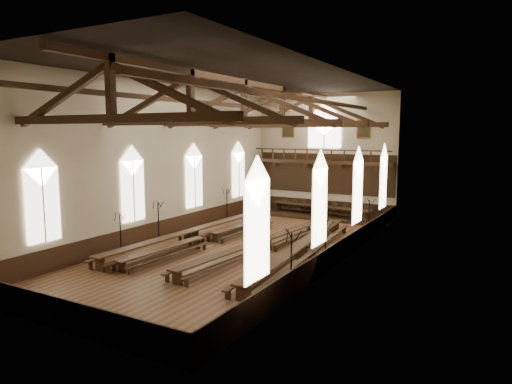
{
  "coord_description": "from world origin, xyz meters",
  "views": [
    {
      "loc": [
        13.62,
        -22.83,
        6.9
      ],
      "look_at": [
        -0.05,
        1.5,
        3.21
      ],
      "focal_mm": 32.0,
      "sensor_mm": 36.0,
      "label": 1
    }
  ],
  "objects_px": {
    "refectory_row_a": "(191,233)",
    "candelabrum_left_mid": "(159,229)",
    "candelabrum_right_mid": "(325,252)",
    "candelabrum_left_near": "(121,241)",
    "refectory_row_c": "(262,243)",
    "candelabrum_right_far": "(369,224)",
    "candelabrum_left_far": "(227,211)",
    "candelabrum_right_near": "(291,272)",
    "refectory_row_b": "(207,238)",
    "high_table": "(320,207)",
    "dais": "(320,216)",
    "refectory_row_d": "(300,248)"
  },
  "relations": [
    {
      "from": "refectory_row_a",
      "to": "candelabrum_left_near",
      "type": "xyz_separation_m",
      "value": [
        -1.91,
        -4.07,
        0.13
      ]
    },
    {
      "from": "refectory_row_a",
      "to": "candelabrum_right_mid",
      "type": "bearing_deg",
      "value": -4.9
    },
    {
      "from": "candelabrum_left_mid",
      "to": "candelabrum_right_far",
      "type": "distance_m",
      "value": 13.76
    },
    {
      "from": "refectory_row_a",
      "to": "candelabrum_left_mid",
      "type": "xyz_separation_m",
      "value": [
        -1.91,
        -0.86,
        0.21
      ]
    },
    {
      "from": "refectory_row_b",
      "to": "high_table",
      "type": "xyz_separation_m",
      "value": [
        2.65,
        12.02,
        0.38
      ]
    },
    {
      "from": "refectory_row_c",
      "to": "candelabrum_right_far",
      "type": "relative_size",
      "value": 5.64
    },
    {
      "from": "candelabrum_left_mid",
      "to": "candelabrum_left_near",
      "type": "bearing_deg",
      "value": -90.0
    },
    {
      "from": "refectory_row_d",
      "to": "refectory_row_a",
      "type": "bearing_deg",
      "value": 179.97
    },
    {
      "from": "dais",
      "to": "candelabrum_left_mid",
      "type": "relative_size",
      "value": 4.35
    },
    {
      "from": "candelabrum_right_far",
      "to": "refectory_row_a",
      "type": "bearing_deg",
      "value": -141.62
    },
    {
      "from": "candelabrum_right_near",
      "to": "candelabrum_right_far",
      "type": "distance_m",
      "value": 12.22
    },
    {
      "from": "candelabrum_left_mid",
      "to": "dais",
      "type": "bearing_deg",
      "value": 65.08
    },
    {
      "from": "refectory_row_c",
      "to": "candelabrum_left_near",
      "type": "height_order",
      "value": "candelabrum_left_near"
    },
    {
      "from": "refectory_row_a",
      "to": "candelabrum_right_mid",
      "type": "relative_size",
      "value": 6.14
    },
    {
      "from": "refectory_row_b",
      "to": "candelabrum_left_mid",
      "type": "xyz_separation_m",
      "value": [
        -3.23,
        -0.64,
        0.31
      ]
    },
    {
      "from": "refectory_row_a",
      "to": "candelabrum_left_near",
      "type": "bearing_deg",
      "value": -115.07
    },
    {
      "from": "refectory_row_d",
      "to": "candelabrum_right_mid",
      "type": "distance_m",
      "value": 1.93
    },
    {
      "from": "candelabrum_left_far",
      "to": "candelabrum_right_near",
      "type": "xyz_separation_m",
      "value": [
        11.1,
        -11.99,
        0.05
      ]
    },
    {
      "from": "refectory_row_d",
      "to": "candelabrum_right_mid",
      "type": "relative_size",
      "value": 6.2
    },
    {
      "from": "refectory_row_d",
      "to": "high_table",
      "type": "distance_m",
      "value": 12.31
    },
    {
      "from": "candelabrum_left_far",
      "to": "candelabrum_right_far",
      "type": "xyz_separation_m",
      "value": [
        11.1,
        0.22,
        -0.01
      ]
    },
    {
      "from": "candelabrum_left_mid",
      "to": "refectory_row_a",
      "type": "bearing_deg",
      "value": 24.22
    },
    {
      "from": "candelabrum_right_mid",
      "to": "refectory_row_a",
      "type": "bearing_deg",
      "value": 175.1
    },
    {
      "from": "refectory_row_b",
      "to": "refectory_row_d",
      "type": "bearing_deg",
      "value": 1.99
    },
    {
      "from": "candelabrum_right_mid",
      "to": "high_table",
      "type": "bearing_deg",
      "value": 112.51
    },
    {
      "from": "candelabrum_right_near",
      "to": "candelabrum_right_mid",
      "type": "height_order",
      "value": "candelabrum_right_near"
    },
    {
      "from": "candelabrum_right_near",
      "to": "refectory_row_d",
      "type": "bearing_deg",
      "value": 109.57
    },
    {
      "from": "refectory_row_c",
      "to": "dais",
      "type": "relative_size",
      "value": 1.26
    },
    {
      "from": "candelabrum_left_near",
      "to": "candelabrum_right_far",
      "type": "relative_size",
      "value": 0.93
    },
    {
      "from": "candelabrum_left_near",
      "to": "candelabrum_right_near",
      "type": "height_order",
      "value": "candelabrum_right_near"
    },
    {
      "from": "candelabrum_left_near",
      "to": "candelabrum_left_mid",
      "type": "xyz_separation_m",
      "value": [
        0.0,
        3.22,
        0.08
      ]
    },
    {
      "from": "dais",
      "to": "candelabrum_right_far",
      "type": "xyz_separation_m",
      "value": [
        5.22,
        -4.52,
        0.68
      ]
    },
    {
      "from": "candelabrum_left_mid",
      "to": "candelabrum_right_mid",
      "type": "distance_m",
      "value": 11.1
    },
    {
      "from": "candelabrum_left_far",
      "to": "candelabrum_right_near",
      "type": "distance_m",
      "value": 16.34
    },
    {
      "from": "refectory_row_d",
      "to": "candelabrum_right_near",
      "type": "bearing_deg",
      "value": -70.43
    },
    {
      "from": "refectory_row_a",
      "to": "candelabrum_left_near",
      "type": "height_order",
      "value": "candelabrum_left_near"
    },
    {
      "from": "dais",
      "to": "candelabrum_left_far",
      "type": "xyz_separation_m",
      "value": [
        -5.88,
        -4.74,
        0.69
      ]
    },
    {
      "from": "candelabrum_left_far",
      "to": "candelabrum_right_far",
      "type": "relative_size",
      "value": 1.02
    },
    {
      "from": "candelabrum_left_near",
      "to": "dais",
      "type": "bearing_deg",
      "value": 69.67
    },
    {
      "from": "refectory_row_c",
      "to": "candelabrum_right_mid",
      "type": "relative_size",
      "value": 5.91
    },
    {
      "from": "candelabrum_left_mid",
      "to": "refectory_row_d",
      "type": "bearing_deg",
      "value": 5.22
    },
    {
      "from": "refectory_row_a",
      "to": "candelabrum_left_mid",
      "type": "height_order",
      "value": "candelabrum_left_mid"
    },
    {
      "from": "refectory_row_c",
      "to": "candelabrum_left_near",
      "type": "xyz_separation_m",
      "value": [
        -6.9,
        -4.13,
        0.18
      ]
    },
    {
      "from": "candelabrum_left_near",
      "to": "candelabrum_left_far",
      "type": "height_order",
      "value": "candelabrum_left_far"
    },
    {
      "from": "candelabrum_right_mid",
      "to": "candelabrum_right_far",
      "type": "relative_size",
      "value": 0.95
    },
    {
      "from": "refectory_row_d",
      "to": "candelabrum_left_mid",
      "type": "distance_m",
      "value": 9.39
    },
    {
      "from": "refectory_row_c",
      "to": "candelabrum_left_near",
      "type": "distance_m",
      "value": 8.05
    },
    {
      "from": "refectory_row_b",
      "to": "dais",
      "type": "distance_m",
      "value": 12.31
    },
    {
      "from": "dais",
      "to": "high_table",
      "type": "distance_m",
      "value": 0.77
    },
    {
      "from": "high_table",
      "to": "candelabrum_left_far",
      "type": "height_order",
      "value": "candelabrum_left_far"
    }
  ]
}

